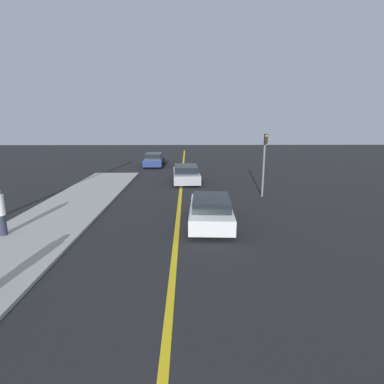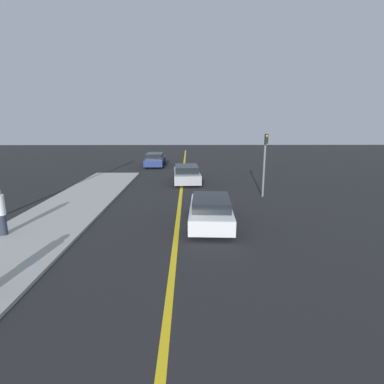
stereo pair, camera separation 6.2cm
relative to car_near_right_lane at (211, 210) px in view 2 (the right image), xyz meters
name	(u,v)px [view 2 (the right image)]	position (x,y,z in m)	size (l,w,h in m)	color
road_center_line	(181,193)	(-1.45, 5.89, -0.61)	(0.20, 60.00, 0.01)	gold
sidewalk_left	(54,219)	(-7.09, 0.53, -0.56)	(3.72, 25.29, 0.11)	#9E9E99
car_near_right_lane	(211,210)	(0.00, 0.00, 0.00)	(2.07, 4.42, 1.24)	silver
car_ahead_center	(187,174)	(-1.11, 9.52, 0.00)	(2.16, 4.69, 1.27)	#9E9EA3
car_far_distant	(155,160)	(-4.42, 18.08, 0.03)	(2.00, 4.74, 1.33)	navy
pedestrian_mid_group	(1,212)	(-8.14, -1.51, 0.41)	(0.35, 0.35, 1.82)	#282D3D
traffic_light	(265,158)	(3.50, 4.90, 1.69)	(0.18, 0.40, 3.72)	slate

